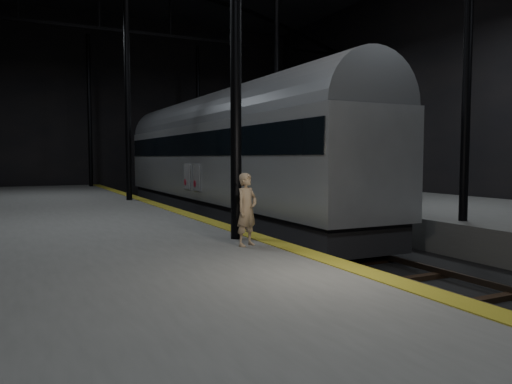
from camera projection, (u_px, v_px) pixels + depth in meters
ground at (290, 242)px, 17.26m from camera, size 44.00×44.00×0.00m
platform_left at (57, 245)px, 13.92m from camera, size 9.00×43.80×1.00m
platform_right at (448, 217)px, 20.52m from camera, size 9.00×43.80×1.00m
tactile_strip at (201, 219)px, 15.76m from camera, size 0.50×43.80×0.01m
track at (290, 240)px, 17.25m from camera, size 2.40×43.00×0.24m
train at (222, 152)px, 22.55m from camera, size 3.21×21.46×5.74m
woman at (247, 210)px, 10.90m from camera, size 0.69×0.59×1.60m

